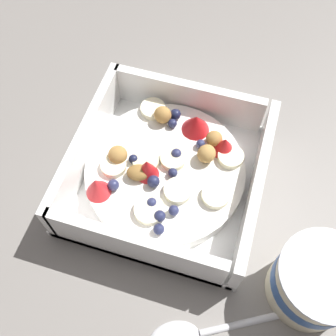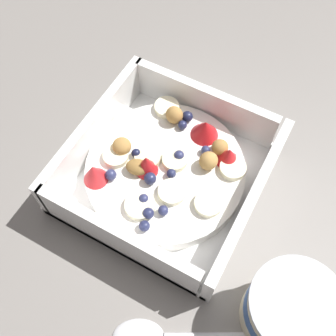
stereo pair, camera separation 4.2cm
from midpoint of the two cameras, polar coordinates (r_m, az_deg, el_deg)
name	(u,v)px [view 1 (the left image)]	position (r m, az deg, el deg)	size (l,w,h in m)	color
ground_plane	(168,172)	(0.45, -2.65, -0.81)	(2.40, 2.40, 0.00)	gray
fruit_bowl	(168,171)	(0.43, -2.81, -0.74)	(0.19, 0.19, 0.06)	white
spoon	(203,332)	(0.40, 1.74, -22.76)	(0.10, 0.16, 0.01)	silver
yogurt_cup	(315,283)	(0.39, 17.41, -15.69)	(0.08, 0.08, 0.07)	beige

